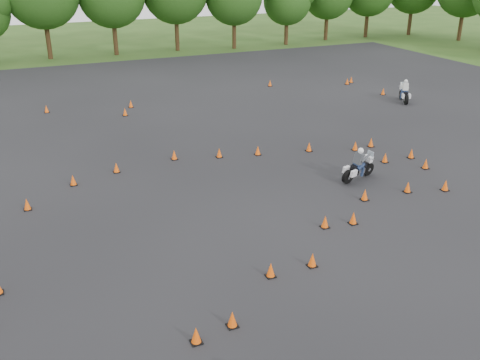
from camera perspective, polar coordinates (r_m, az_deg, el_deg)
The scene contains 6 objects.
ground at distance 17.95m, azimuth 5.21°, elevation -8.13°, with size 140.00×140.00×0.00m, color #2D5119.
asphalt_pad at distance 22.76m, azimuth -2.03°, elevation -0.96°, with size 62.00×62.00×0.00m, color black.
treeline at distance 49.51m, azimuth -11.55°, elevation 17.22°, with size 87.27×32.72×10.69m.
traffic_cones at distance 22.28m, azimuth -1.75°, elevation -0.88°, with size 36.31×32.88×0.45m.
rider_grey at distance 24.02m, azimuth 12.49°, elevation 1.82°, with size 2.02×0.62×1.56m, color #404247, non-canonical shape.
rider_white at distance 37.94m, azimuth 17.15°, elevation 9.12°, with size 2.00×0.62×1.55m, color beige, non-canonical shape.
Camera 1 is at (-7.64, -13.34, 9.26)m, focal length 40.00 mm.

